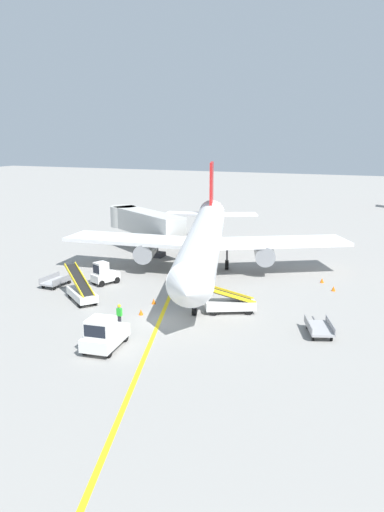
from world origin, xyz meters
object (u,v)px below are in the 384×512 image
object	(u,v)px
belt_loader_forward_hold	(229,303)
ground_crew_marshaller	(119,315)
pushback_tug	(104,334)
safety_cone_wingtip_right	(322,280)
belt_loader_aft_hold	(81,292)
baggage_tug_near_wing	(104,274)
safety_cone_nose_left	(154,301)
safety_cone_nose_right	(333,289)
baggage_cart_empty_trailing	(56,281)
jet_bridge	(141,222)
airliner	(204,239)
safety_cone_wingtip_left	(141,312)
baggage_cart_loaded	(319,328)

from	to	relation	value
belt_loader_forward_hold	ground_crew_marshaller	bearing A→B (deg)	-136.11
pushback_tug	safety_cone_wingtip_right	world-z (taller)	pushback_tug
safety_cone_wingtip_right	belt_loader_aft_hold	bearing A→B (deg)	-143.36
pushback_tug	baggage_tug_near_wing	size ratio (longest dim) A/B	1.40
safety_cone_nose_left	safety_cone_nose_right	size ratio (longest dim) A/B	1.00
belt_loader_forward_hold	baggage_cart_empty_trailing	world-z (taller)	belt_loader_forward_hold
jet_bridge	baggage_tug_near_wing	distance (m)	13.65
belt_loader_aft_hold	belt_loader_forward_hold	bearing A→B (deg)	9.89
airliner	jet_bridge	xyz separation A→B (m)	(-10.15, 5.87, 0.12)
ground_crew_marshaller	safety_cone_nose_left	world-z (taller)	ground_crew_marshaller
pushback_tug	belt_loader_aft_hold	world-z (taller)	belt_loader_aft_hold
safety_cone_wingtip_right	safety_cone_nose_left	bearing A→B (deg)	-135.66
belt_loader_aft_hold	baggage_cart_empty_trailing	bearing A→B (deg)	150.38
baggage_cart_empty_trailing	pushback_tug	bearing A→B (deg)	-41.11
safety_cone_nose_left	baggage_cart_empty_trailing	bearing A→B (deg)	174.63
baggage_tug_near_wing	safety_cone_nose_right	bearing A→B (deg)	17.00
airliner	baggage_cart_empty_trailing	world-z (taller)	airliner
belt_loader_forward_hold	ground_crew_marshaller	size ratio (longest dim) A/B	2.96
jet_bridge	ground_crew_marshaller	xyz separation A→B (m)	(9.91, -21.59, -2.63)
belt_loader_forward_hold	baggage_tug_near_wing	bearing A→B (deg)	168.24
ground_crew_marshaller	safety_cone_nose_left	size ratio (longest dim) A/B	3.86
belt_loader_forward_hold	safety_cone_wingtip_left	xyz separation A→B (m)	(-5.92, -3.12, -0.56)
pushback_tug	airliner	bearing A→B (deg)	92.30
baggage_cart_loaded	safety_cone_wingtip_left	xyz separation A→B (m)	(-13.00, -1.35, -0.25)
safety_cone_nose_right	safety_cone_nose_left	bearing A→B (deg)	-144.64
baggage_cart_empty_trailing	airliner	bearing A→B (deg)	41.28
baggage_tug_near_wing	ground_crew_marshaller	distance (m)	10.91
baggage_cart_empty_trailing	safety_cone_nose_right	world-z (taller)	baggage_cart_empty_trailing
jet_bridge	safety_cone_nose_left	bearing A→B (deg)	-58.71
baggage_cart_loaded	safety_cone_wingtip_right	distance (m)	12.73
belt_loader_aft_hold	safety_cone_wingtip_right	xyz separation A→B (m)	(17.38, 12.93, -0.56)
safety_cone_wingtip_left	baggage_cart_empty_trailing	bearing A→B (deg)	161.17
airliner	baggage_cart_loaded	world-z (taller)	airliner
baggage_cart_loaded	safety_cone_nose_right	xyz separation A→B (m)	(-0.38, 10.44, -0.25)
belt_loader_forward_hold	safety_cone_wingtip_right	bearing A→B (deg)	63.52
baggage_cart_loaded	airliner	bearing A→B (deg)	138.15
jet_bridge	safety_cone_wingtip_left	bearing A→B (deg)	-61.78
airliner	ground_crew_marshaller	distance (m)	15.91
safety_cone_nose_right	belt_loader_aft_hold	bearing A→B (deg)	-150.08
belt_loader_aft_hold	jet_bridge	bearing A→B (deg)	102.81
ground_crew_marshaller	pushback_tug	bearing A→B (deg)	-74.19
safety_cone_nose_right	airliner	bearing A→B (deg)	174.70
baggage_cart_loaded	jet_bridge	bearing A→B (deg)	142.89
ground_crew_marshaller	safety_cone_wingtip_right	distance (m)	20.32
safety_cone_nose_left	safety_cone_nose_right	bearing A→B (deg)	35.36
jet_bridge	baggage_cart_empty_trailing	world-z (taller)	jet_bridge
belt_loader_forward_hold	safety_cone_wingtip_right	world-z (taller)	belt_loader_forward_hold
airliner	baggage_tug_near_wing	size ratio (longest dim) A/B	12.68
safety_cone_nose_right	safety_cone_wingtip_left	world-z (taller)	same
ground_crew_marshaller	safety_cone_nose_right	size ratio (longest dim) A/B	3.86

